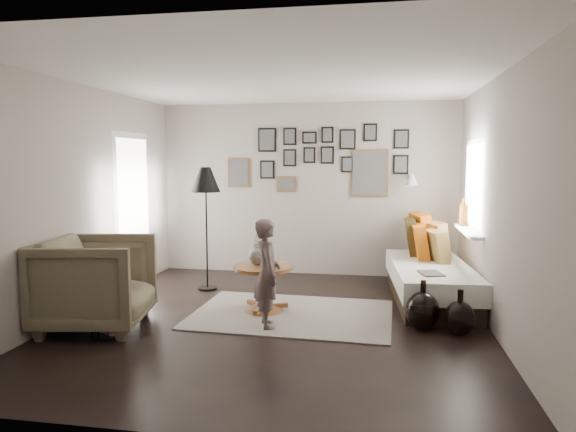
% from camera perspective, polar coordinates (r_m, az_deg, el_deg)
% --- Properties ---
extents(ground, '(4.80, 4.80, 0.00)m').
position_cam_1_polar(ground, '(5.71, -1.38, -11.58)').
color(ground, black).
rests_on(ground, ground).
extents(wall_back, '(4.50, 0.00, 4.50)m').
position_cam_1_polar(wall_back, '(7.82, 2.03, 2.97)').
color(wall_back, '#9E938A').
rests_on(wall_back, ground).
extents(wall_front, '(4.50, 0.00, 4.50)m').
position_cam_1_polar(wall_front, '(3.15, -9.99, -2.05)').
color(wall_front, '#9E938A').
rests_on(wall_front, ground).
extents(wall_left, '(0.00, 4.80, 4.80)m').
position_cam_1_polar(wall_left, '(6.30, -21.95, 1.71)').
color(wall_left, '#9E938A').
rests_on(wall_left, ground).
extents(wall_right, '(0.00, 4.80, 4.80)m').
position_cam_1_polar(wall_right, '(5.48, 22.33, 1.08)').
color(wall_right, '#9E938A').
rests_on(wall_right, ground).
extents(ceiling, '(4.80, 4.80, 0.00)m').
position_cam_1_polar(ceiling, '(5.50, -1.46, 15.15)').
color(ceiling, white).
rests_on(ceiling, wall_back).
extents(door_left, '(0.00, 2.14, 2.14)m').
position_cam_1_polar(door_left, '(7.35, -16.85, 0.53)').
color(door_left, white).
rests_on(door_left, wall_left).
extents(window_right, '(0.15, 1.32, 1.30)m').
position_cam_1_polar(window_right, '(6.81, 19.17, -0.98)').
color(window_right, white).
rests_on(window_right, wall_right).
extents(gallery_wall, '(2.74, 0.03, 1.08)m').
position_cam_1_polar(gallery_wall, '(7.75, 4.14, 6.20)').
color(gallery_wall, brown).
rests_on(gallery_wall, wall_back).
extents(wall_sconce, '(0.18, 0.36, 0.16)m').
position_cam_1_polar(wall_sconce, '(7.49, 13.61, 3.89)').
color(wall_sconce, white).
rests_on(wall_sconce, wall_back).
extents(rug, '(2.28, 1.64, 0.01)m').
position_cam_1_polar(rug, '(5.93, 0.43, -10.84)').
color(rug, silver).
rests_on(rug, ground).
extents(pedestal_table, '(0.69, 0.69, 0.54)m').
position_cam_1_polar(pedestal_table, '(5.99, -2.73, -8.26)').
color(pedestal_table, brown).
rests_on(pedestal_table, ground).
extents(vase, '(0.20, 0.20, 0.49)m').
position_cam_1_polar(vase, '(5.93, -3.47, -4.04)').
color(vase, black).
rests_on(vase, pedestal_table).
extents(candles, '(0.12, 0.12, 0.26)m').
position_cam_1_polar(candles, '(5.87, -1.70, -4.39)').
color(candles, black).
rests_on(candles, pedestal_table).
extents(daybed, '(1.04, 2.18, 1.02)m').
position_cam_1_polar(daybed, '(6.70, 15.44, -6.28)').
color(daybed, black).
rests_on(daybed, ground).
extents(magazine_on_daybed, '(0.30, 0.36, 0.02)m').
position_cam_1_polar(magazine_on_daybed, '(6.02, 15.59, -6.15)').
color(magazine_on_daybed, black).
rests_on(magazine_on_daybed, daybed).
extents(armchair, '(1.22, 1.19, 0.96)m').
position_cam_1_polar(armchair, '(5.73, -20.54, -6.95)').
color(armchair, brown).
rests_on(armchair, ground).
extents(armchair_cushion, '(0.49, 0.50, 0.20)m').
position_cam_1_polar(armchair_cushion, '(5.76, -20.03, -6.87)').
color(armchair_cushion, white).
rests_on(armchair_cushion, armchair).
extents(floor_lamp, '(0.39, 0.39, 1.65)m').
position_cam_1_polar(floor_lamp, '(6.91, -9.12, 3.50)').
color(floor_lamp, black).
rests_on(floor_lamp, ground).
extents(magazine_basket, '(0.37, 0.37, 0.36)m').
position_cam_1_polar(magazine_basket, '(5.53, -19.54, -10.62)').
color(magazine_basket, black).
rests_on(magazine_basket, ground).
extents(demijohn_large, '(0.35, 0.35, 0.52)m').
position_cam_1_polar(demijohn_large, '(5.56, 14.72, -10.14)').
color(demijohn_large, black).
rests_on(demijohn_large, ground).
extents(demijohn_small, '(0.31, 0.31, 0.47)m').
position_cam_1_polar(demijohn_small, '(5.49, 18.53, -10.71)').
color(demijohn_small, black).
rests_on(demijohn_small, ground).
extents(child, '(0.41, 0.49, 1.15)m').
position_cam_1_polar(child, '(5.37, -2.32, -6.41)').
color(child, '#554343').
rests_on(child, ground).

